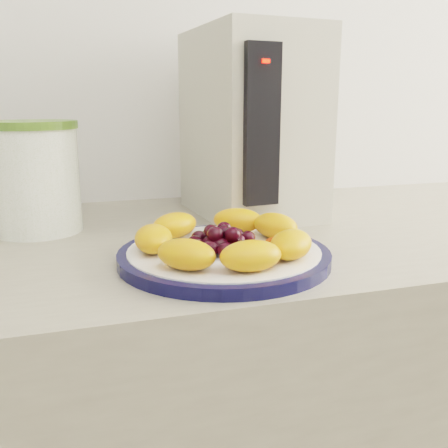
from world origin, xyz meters
name	(u,v)px	position (x,y,z in m)	size (l,w,h in m)	color
plate_rim	(224,256)	(0.04, 1.05, 0.91)	(0.27, 0.27, 0.01)	#0D1037
plate_face	(224,255)	(0.04, 1.05, 0.91)	(0.25, 0.25, 0.02)	white
canister	(35,181)	(-0.20, 1.28, 0.98)	(0.13, 0.13, 0.16)	#567225
canister_lid	(30,125)	(-0.20, 1.28, 1.07)	(0.14, 0.14, 0.01)	#4E7228
appliance_body	(251,125)	(0.17, 1.31, 1.06)	(0.18, 0.26, 0.32)	#BBB7A4
appliance_panel	(261,126)	(0.13, 1.17, 1.07)	(0.06, 0.02, 0.24)	black
appliance_led	(266,61)	(0.14, 1.16, 1.16)	(0.01, 0.01, 0.01)	#FF0C05
fruit_plate	(226,237)	(0.04, 1.04, 0.93)	(0.24, 0.23, 0.03)	orange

